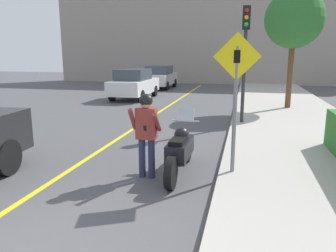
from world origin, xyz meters
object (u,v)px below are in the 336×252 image
object	(u,v)px
motorcycle	(180,150)
parked_car_white	(134,84)
street_tree	(294,20)
crossing_sign	(236,90)
parked_car_silver	(160,77)
traffic_light	(245,43)
person_biker	(146,127)

from	to	relation	value
motorcycle	parked_car_white	distance (m)	12.33
street_tree	parked_car_white	bearing A→B (deg)	164.09
parked_car_white	crossing_sign	bearing A→B (deg)	-61.92
parked_car_white	parked_car_silver	size ratio (longest dim) A/B	1.00
motorcycle	parked_car_silver	bearing A→B (deg)	106.17
crossing_sign	parked_car_silver	world-z (taller)	crossing_sign
parked_car_white	parked_car_silver	bearing A→B (deg)	90.63
street_tree	parked_car_white	world-z (taller)	street_tree
traffic_light	parked_car_silver	bearing A→B (deg)	117.05
person_biker	parked_car_white	size ratio (longest dim) A/B	0.41
crossing_sign	parked_car_white	world-z (taller)	crossing_sign
person_biker	parked_car_silver	world-z (taller)	person_biker
motorcycle	parked_car_silver	world-z (taller)	parked_car_silver
crossing_sign	street_tree	world-z (taller)	street_tree
motorcycle	traffic_light	xyz separation A→B (m)	(1.18, 5.15, 2.33)
person_biker	traffic_light	bearing A→B (deg)	72.02
street_tree	parked_car_silver	world-z (taller)	street_tree
person_biker	street_tree	size ratio (longest dim) A/B	0.34
crossing_sign	street_tree	xyz separation A→B (m)	(2.05, 8.99, 2.14)
parked_car_white	traffic_light	bearing A→B (deg)	-45.10
traffic_light	parked_car_white	bearing A→B (deg)	134.90
street_tree	parked_car_white	xyz separation A→B (m)	(-8.08, 2.30, -3.08)
motorcycle	parked_car_silver	size ratio (longest dim) A/B	0.56
motorcycle	street_tree	world-z (taller)	street_tree
traffic_light	parked_car_white	distance (m)	8.90
crossing_sign	motorcycle	bearing A→B (deg)	179.77
street_tree	person_biker	bearing A→B (deg)	-111.80
person_biker	traffic_light	world-z (taller)	traffic_light
crossing_sign	street_tree	distance (m)	9.47
crossing_sign	parked_car_silver	bearing A→B (deg)	109.43
motorcycle	parked_car_silver	distance (m)	17.98
crossing_sign	person_biker	bearing A→B (deg)	-167.35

